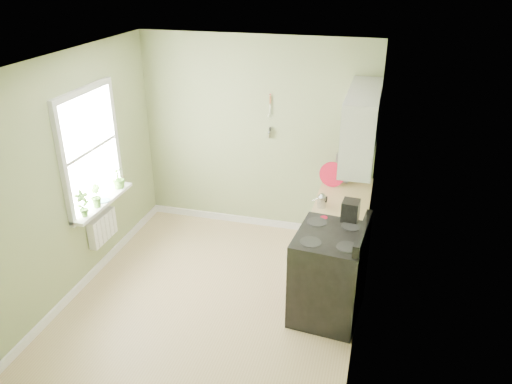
% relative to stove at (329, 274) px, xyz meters
% --- Properties ---
extents(floor, '(3.20, 3.60, 0.02)m').
position_rel_stove_xyz_m(floor, '(-1.28, -0.05, -0.52)').
color(floor, tan).
rests_on(floor, ground).
extents(ceiling, '(3.20, 3.60, 0.02)m').
position_rel_stove_xyz_m(ceiling, '(-1.28, -0.05, 2.20)').
color(ceiling, white).
rests_on(ceiling, wall_back).
extents(wall_back, '(3.20, 0.02, 2.70)m').
position_rel_stove_xyz_m(wall_back, '(-1.28, 1.76, 0.84)').
color(wall_back, '#939F6C').
rests_on(wall_back, floor).
extents(wall_left, '(0.02, 3.60, 2.70)m').
position_rel_stove_xyz_m(wall_left, '(-2.89, -0.05, 0.84)').
color(wall_left, '#939F6C').
rests_on(wall_left, floor).
extents(wall_right, '(0.02, 3.60, 2.70)m').
position_rel_stove_xyz_m(wall_right, '(0.33, -0.05, 0.84)').
color(wall_right, '#939F6C').
rests_on(wall_right, floor).
extents(base_cabinets, '(0.60, 1.60, 0.87)m').
position_rel_stove_xyz_m(base_cabinets, '(0.02, 0.95, -0.07)').
color(base_cabinets, silver).
rests_on(base_cabinets, floor).
extents(countertop, '(0.64, 1.60, 0.04)m').
position_rel_stove_xyz_m(countertop, '(0.01, 0.95, 0.38)').
color(countertop, '#CDB47D').
rests_on(countertop, base_cabinets).
extents(upper_cabinets, '(0.35, 1.40, 0.80)m').
position_rel_stove_xyz_m(upper_cabinets, '(0.15, 1.05, 1.34)').
color(upper_cabinets, silver).
rests_on(upper_cabinets, wall_right).
extents(window, '(0.06, 1.14, 1.44)m').
position_rel_stove_xyz_m(window, '(-2.86, 0.25, 1.04)').
color(window, white).
rests_on(window, wall_left).
extents(window_sill, '(0.18, 1.14, 0.04)m').
position_rel_stove_xyz_m(window_sill, '(-2.79, 0.25, 0.37)').
color(window_sill, white).
rests_on(window_sill, wall_left).
extents(radiator, '(0.12, 0.50, 0.35)m').
position_rel_stove_xyz_m(radiator, '(-2.82, 0.20, 0.04)').
color(radiator, white).
rests_on(radiator, wall_left).
extents(wall_utensils, '(0.02, 0.14, 0.58)m').
position_rel_stove_xyz_m(wall_utensils, '(-1.08, 1.73, 1.06)').
color(wall_utensils, '#CDB47D').
rests_on(wall_utensils, wall_back).
extents(stove, '(0.79, 0.88, 1.12)m').
position_rel_stove_xyz_m(stove, '(0.00, 0.00, 0.00)').
color(stove, black).
rests_on(stove, floor).
extents(stand_mixer, '(0.27, 0.37, 0.42)m').
position_rel_stove_xyz_m(stand_mixer, '(-0.05, 1.69, 0.58)').
color(stand_mixer, '#B2B2B7').
rests_on(stand_mixer, countertop).
extents(kettle, '(0.17, 0.10, 0.17)m').
position_rel_stove_xyz_m(kettle, '(-0.21, 0.75, 0.49)').
color(kettle, silver).
rests_on(kettle, countertop).
extents(coffee_maker, '(0.19, 0.21, 0.31)m').
position_rel_stove_xyz_m(coffee_maker, '(0.14, 0.36, 0.55)').
color(coffee_maker, black).
rests_on(coffee_maker, countertop).
extents(red_tray, '(0.33, 0.09, 0.33)m').
position_rel_stove_xyz_m(red_tray, '(-0.17, 1.37, 0.57)').
color(red_tray, '#AF112B').
rests_on(red_tray, countertop).
extents(jar, '(0.08, 0.08, 0.09)m').
position_rel_stove_xyz_m(jar, '(-0.13, 0.34, 0.45)').
color(jar, beige).
rests_on(jar, countertop).
extents(plant_a, '(0.20, 0.20, 0.32)m').
position_rel_stove_xyz_m(plant_a, '(-2.78, -0.16, 0.55)').
color(plant_a, '#417124').
rests_on(plant_a, window_sill).
extents(plant_b, '(0.19, 0.19, 0.27)m').
position_rel_stove_xyz_m(plant_b, '(-2.78, 0.10, 0.53)').
color(plant_b, '#417124').
rests_on(plant_b, window_sill).
extents(plant_c, '(0.17, 0.17, 0.27)m').
position_rel_stove_xyz_m(plant_c, '(-2.78, 0.64, 0.53)').
color(plant_c, '#417124').
rests_on(plant_c, window_sill).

